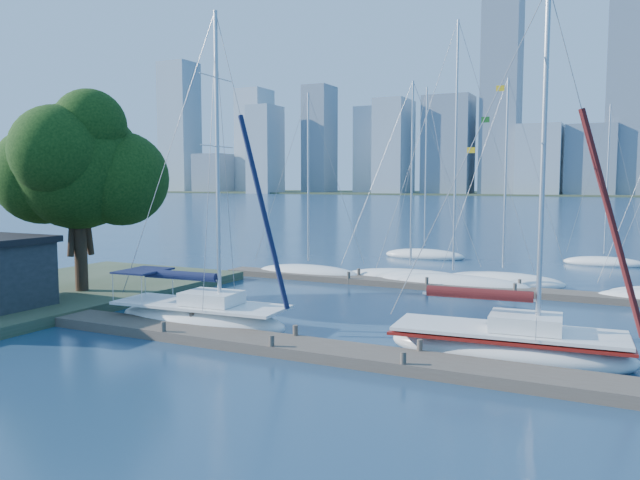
% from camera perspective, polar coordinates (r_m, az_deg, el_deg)
% --- Properties ---
extents(ground, '(700.00, 700.00, 0.00)m').
position_cam_1_polar(ground, '(23.86, -3.31, -10.09)').
color(ground, navy).
rests_on(ground, ground).
extents(near_dock, '(26.00, 2.00, 0.40)m').
position_cam_1_polar(near_dock, '(23.80, -3.32, -9.63)').
color(near_dock, '#4C4137').
rests_on(near_dock, ground).
extents(far_dock, '(30.00, 1.80, 0.36)m').
position_cam_1_polar(far_dock, '(37.69, 11.54, -4.19)').
color(far_dock, '#4C4137').
rests_on(far_dock, ground).
extents(shore, '(12.00, 22.00, 0.50)m').
position_cam_1_polar(shore, '(37.03, -24.44, -4.62)').
color(shore, '#38472D').
rests_on(shore, ground).
extents(far_shore, '(800.00, 100.00, 1.50)m').
position_cam_1_polar(far_shore, '(340.23, 24.42, 3.78)').
color(far_shore, '#38472D').
rests_on(far_shore, ground).
extents(tree, '(8.79, 7.98, 11.09)m').
position_cam_1_polar(tree, '(35.60, -21.26, 6.54)').
color(tree, black).
rests_on(tree, ground).
extents(sailboat_navy, '(8.68, 3.29, 14.06)m').
position_cam_1_polar(sailboat_navy, '(28.09, -10.89, -5.53)').
color(sailboat_navy, white).
rests_on(sailboat_navy, ground).
extents(sailboat_maroon, '(8.95, 3.56, 13.61)m').
position_cam_1_polar(sailboat_maroon, '(23.80, 16.83, -7.79)').
color(sailboat_maroon, white).
rests_on(sailboat_maroon, ground).
extents(bg_boat_0, '(7.90, 4.04, 12.53)m').
position_cam_1_polar(bg_boat_0, '(41.87, -1.06, -3.01)').
color(bg_boat_0, white).
rests_on(bg_boat_0, ground).
extents(bg_boat_1, '(9.09, 5.85, 12.96)m').
position_cam_1_polar(bg_boat_1, '(40.04, 8.27, -3.45)').
color(bg_boat_1, white).
rests_on(bg_boat_1, ground).
extents(bg_boat_2, '(9.62, 4.80, 16.07)m').
position_cam_1_polar(bg_boat_2, '(38.29, 12.07, -3.88)').
color(bg_boat_2, white).
rests_on(bg_boat_2, ground).
extents(bg_boat_3, '(7.76, 4.33, 12.93)m').
position_cam_1_polar(bg_boat_3, '(40.16, 16.36, -3.58)').
color(bg_boat_3, white).
rests_on(bg_boat_3, ground).
extents(bg_boat_6, '(7.14, 4.78, 14.44)m').
position_cam_1_polar(bg_boat_6, '(52.86, 9.53, -1.32)').
color(bg_boat_6, white).
rests_on(bg_boat_6, ground).
extents(bg_boat_7, '(6.14, 3.70, 12.44)m').
position_cam_1_polar(bg_boat_7, '(52.32, 24.52, -1.84)').
color(bg_boat_7, white).
rests_on(bg_boat_7, ground).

